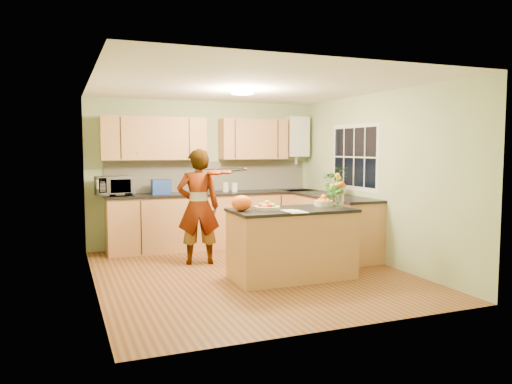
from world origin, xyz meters
name	(u,v)px	position (x,y,z in m)	size (l,w,h in m)	color
floor	(250,273)	(0.00, 0.00, 0.00)	(4.50, 4.50, 0.00)	brown
ceiling	(250,86)	(0.00, 0.00, 2.50)	(4.00, 4.50, 0.02)	white
wall_back	(205,173)	(0.00, 2.25, 1.25)	(4.00, 0.02, 2.50)	#97AB7A
wall_front	(338,196)	(0.00, -2.25, 1.25)	(4.00, 0.02, 2.50)	#97AB7A
wall_left	(93,185)	(-2.00, 0.00, 1.25)	(0.02, 4.50, 2.50)	#97AB7A
wall_right	(377,178)	(2.00, 0.00, 1.25)	(0.02, 4.50, 2.50)	#97AB7A
back_counter	(215,220)	(0.10, 1.95, 0.47)	(3.64, 0.62, 0.94)	#BE854C
right_counter	(329,223)	(1.70, 0.85, 0.47)	(0.62, 2.24, 0.94)	#BE854C
splashback	(210,176)	(0.10, 2.23, 1.20)	(3.60, 0.02, 0.52)	beige
upper_cabinets	(197,139)	(-0.18, 2.08, 1.85)	(3.20, 0.34, 0.70)	#BE854C
boiler	(296,137)	(1.70, 2.09, 1.90)	(0.40, 0.30, 0.86)	silver
window_right	(354,157)	(1.99, 0.60, 1.55)	(0.01, 1.30, 1.05)	silver
light_switch	(98,185)	(-1.99, -0.60, 1.30)	(0.02, 0.09, 0.09)	silver
ceiling_lamp	(242,92)	(0.00, 0.30, 2.46)	(0.30, 0.30, 0.07)	#FFEABF
peninsula_island	(292,243)	(0.42, -0.41, 0.46)	(1.59, 0.81, 0.91)	#BE854C
fruit_dish	(267,206)	(0.07, -0.41, 0.96)	(0.33, 0.33, 0.12)	beige
orange_bowl	(324,201)	(0.97, -0.26, 0.97)	(0.25, 0.25, 0.15)	beige
flower_vase	(340,183)	(1.02, -0.59, 1.24)	(0.27, 0.27, 0.49)	silver
orange_bag	(242,203)	(-0.25, -0.36, 1.01)	(0.26, 0.22, 0.20)	#FF5F15
papers	(295,211)	(0.32, -0.71, 0.91)	(0.23, 0.31, 0.01)	white
violinist	(198,207)	(-0.50, 0.82, 0.84)	(0.61, 0.40, 1.68)	#E4B18B
violin	(216,173)	(-0.30, 0.60, 1.35)	(0.60, 0.24, 0.12)	#4D1304
microwave	(114,186)	(-1.56, 1.95, 1.09)	(0.55, 0.37, 0.30)	silver
blue_box	(161,187)	(-0.83, 1.93, 1.06)	(0.30, 0.22, 0.24)	navy
kettle	(199,186)	(-0.17, 1.96, 1.06)	(0.16, 0.16, 0.29)	silver
jar_cream	(226,187)	(0.29, 1.96, 1.02)	(0.11, 0.11, 0.17)	beige
jar_white	(235,187)	(0.44, 1.90, 1.02)	(0.10, 0.10, 0.16)	silver
potted_plant	(335,181)	(1.70, 0.70, 1.17)	(0.41, 0.36, 0.46)	#336F25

